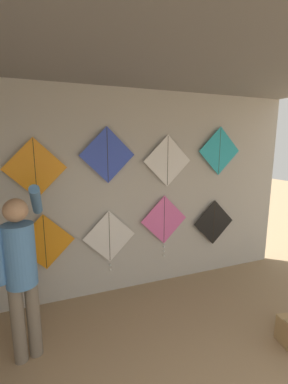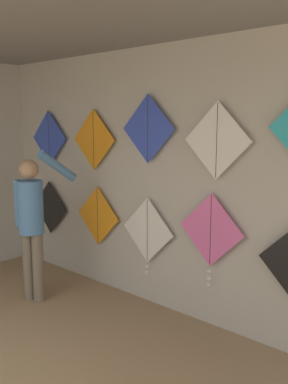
% 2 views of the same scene
% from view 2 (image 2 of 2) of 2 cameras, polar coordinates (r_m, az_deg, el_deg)
% --- Properties ---
extents(back_panel, '(5.82, 0.06, 2.80)m').
position_cam_2_polar(back_panel, '(4.66, 1.10, 1.74)').
color(back_panel, '#BCB7AD').
rests_on(back_panel, ground).
extents(shopkeeper, '(0.42, 0.64, 1.72)m').
position_cam_2_polar(shopkeeper, '(4.93, -14.71, -3.24)').
color(shopkeeper, '#726656').
rests_on(shopkeeper, ground).
extents(kite_0, '(0.73, 0.01, 0.73)m').
position_cam_2_polar(kite_0, '(6.03, -12.44, -2.02)').
color(kite_0, black).
extents(kite_1, '(0.73, 0.01, 0.73)m').
position_cam_2_polar(kite_1, '(5.25, -6.20, -3.18)').
color(kite_1, orange).
extents(kite_2, '(0.73, 0.04, 0.86)m').
position_cam_2_polar(kite_2, '(4.70, 0.46, -5.35)').
color(kite_2, white).
extents(kite_3, '(0.73, 0.04, 0.93)m').
position_cam_2_polar(kite_3, '(4.18, 8.88, -5.43)').
color(kite_3, pink).
extents(kite_5, '(0.73, 0.01, 0.73)m').
position_cam_2_polar(kite_5, '(5.88, -12.57, 7.03)').
color(kite_5, blue).
extents(kite_6, '(0.73, 0.01, 0.73)m').
position_cam_2_polar(kite_6, '(5.16, -6.73, 6.95)').
color(kite_6, orange).
extents(kite_7, '(0.73, 0.01, 0.73)m').
position_cam_2_polar(kite_7, '(4.54, 0.52, 8.42)').
color(kite_7, blue).
extents(kite_8, '(0.73, 0.01, 0.73)m').
position_cam_2_polar(kite_8, '(4.02, 9.69, 6.76)').
color(kite_8, white).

